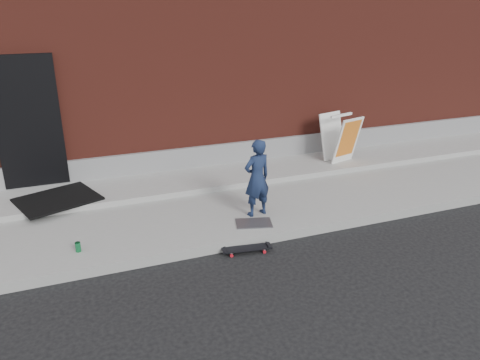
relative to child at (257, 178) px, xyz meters
name	(u,v)px	position (x,y,z in m)	size (l,w,h in m)	color
ground	(234,250)	(-0.64, -0.70, -0.77)	(80.00, 80.00, 0.00)	black
sidewalk	(203,205)	(-0.64, 0.80, -0.69)	(20.00, 3.00, 0.15)	gray
apron	(189,180)	(-0.64, 1.70, -0.57)	(20.00, 1.20, 0.10)	gray
building	(139,34)	(-0.64, 6.29, 1.73)	(20.00, 8.10, 5.00)	maroon
child	(257,178)	(0.00, 0.00, 0.00)	(0.45, 0.30, 1.24)	#172341
skateboard	(247,249)	(-0.49, -0.82, -0.70)	(0.70, 0.27, 0.08)	red
pizza_sign	(340,138)	(2.48, 1.58, -0.04)	(0.73, 0.81, 0.96)	white
soda_can	(78,247)	(-2.71, -0.22, -0.55)	(0.07, 0.07, 0.14)	#1B8746
doormat	(58,199)	(-2.94, 1.47, -0.50)	(1.21, 0.98, 0.03)	black
utility_plate	(254,223)	(-0.17, -0.29, -0.61)	(0.54, 0.35, 0.02)	#56565B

